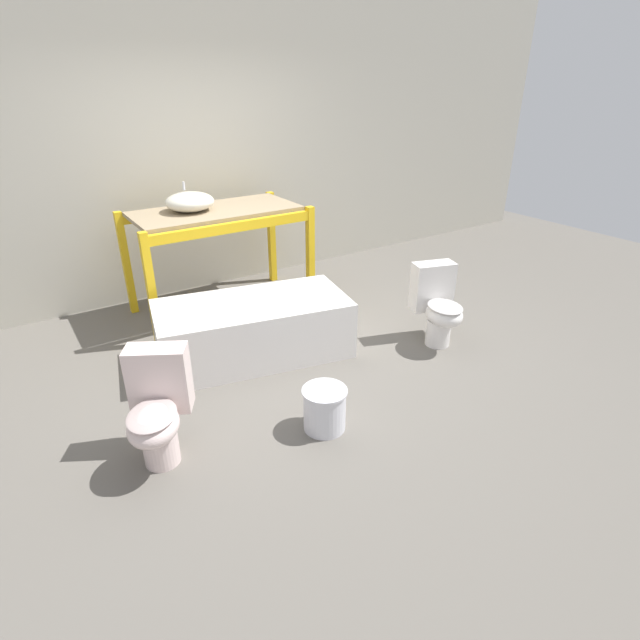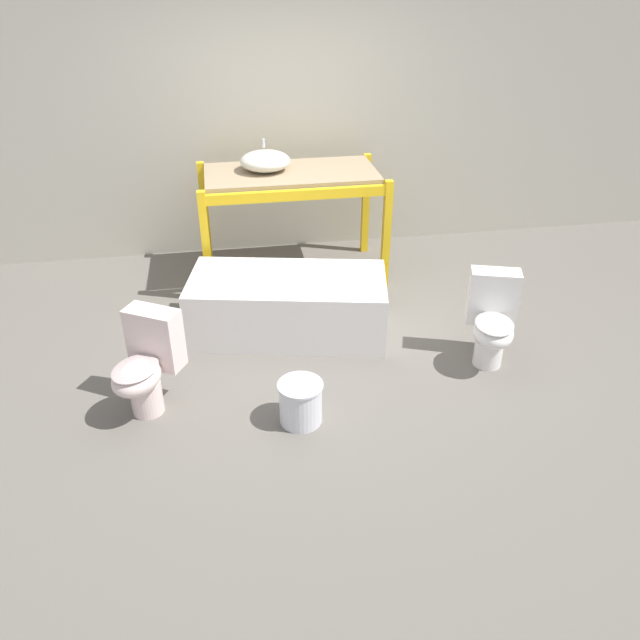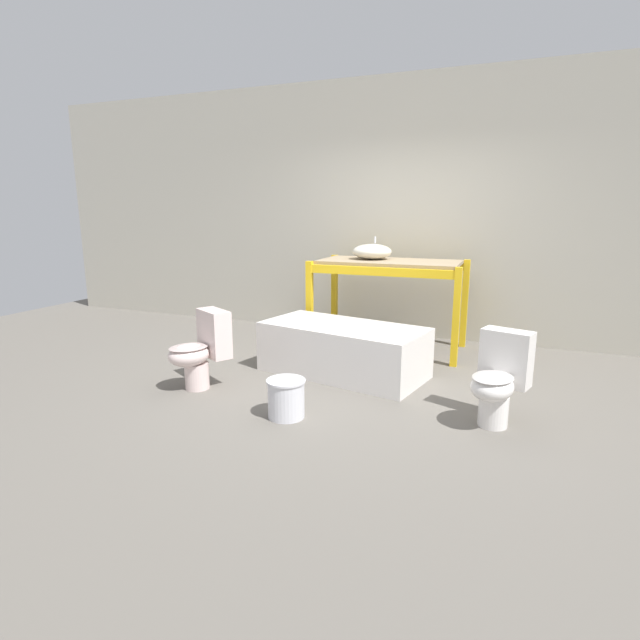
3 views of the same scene
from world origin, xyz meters
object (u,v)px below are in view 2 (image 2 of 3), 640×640
at_px(toilet_near, 492,320).
at_px(bucket_white, 301,402).
at_px(bathtub_main, 288,301).
at_px(sink_basin, 265,161).
at_px(toilet_far, 146,364).

height_order(toilet_near, bucket_white, toilet_near).
bearing_deg(bucket_white, bathtub_main, 86.87).
relative_size(bathtub_main, bucket_white, 5.56).
relative_size(sink_basin, toilet_far, 0.64).
height_order(sink_basin, toilet_near, sink_basin).
height_order(toilet_far, bucket_white, toilet_far).
distance_m(toilet_far, bucket_white, 1.08).
xyz_separation_m(bathtub_main, bucket_white, (-0.06, -1.18, -0.12)).
xyz_separation_m(sink_basin, toilet_far, (-1.03, -1.98, -0.76)).
bearing_deg(toilet_near, bathtub_main, 172.58).
height_order(bathtub_main, toilet_near, toilet_near).
xyz_separation_m(sink_basin, bucket_white, (-0.02, -2.31, -0.97)).
bearing_deg(sink_basin, bucket_white, -90.51).
bearing_deg(bucket_white, toilet_far, 161.87).
bearing_deg(toilet_far, bucket_white, 11.81).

